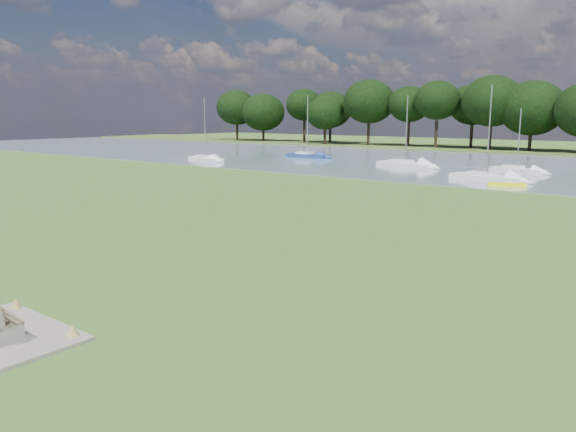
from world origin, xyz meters
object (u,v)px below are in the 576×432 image
Objects in this scene: kayak at (507,185)px; sailboat_3 at (307,154)px; sailboat_1 at (405,163)px; sailboat_6 at (486,175)px; sailboat_0 at (205,158)px; sailboat_8 at (516,168)px.

kayak is 32.85m from sailboat_3.
kayak is 0.38× the size of sailboat_1.
sailboat_6 is at bearing -21.67° from sailboat_1.
sailboat_0 is at bearing 153.90° from kayak.
sailboat_3 reaches higher than sailboat_8.
sailboat_1 is at bearing -161.94° from sailboat_8.
kayak is at bearing -62.90° from sailboat_8.
sailboat_6 reaches higher than sailboat_3.
sailboat_1 is at bearing 120.68° from kayak.
sailboat_1 is at bearing -14.04° from sailboat_3.
sailboat_8 is (26.99, -2.66, -0.06)m from sailboat_3.
sailboat_3 is at bearing 179.35° from sailboat_1.
kayak is 11.75m from sailboat_8.
sailboat_6 is (26.93, -10.98, -0.04)m from sailboat_3.
sailboat_3 is at bearing 132.36° from kayak.
sailboat_0 is 1.24× the size of sailboat_8.
sailboat_3 is 1.00× the size of sailboat_6.
sailboat_1 is 0.95× the size of sailboat_6.
sailboat_8 reaches higher than kayak.
sailboat_3 reaches higher than sailboat_0.
sailboat_0 is 13.38m from sailboat_3.
sailboat_8 is (33.58, 8.99, -0.01)m from sailboat_0.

